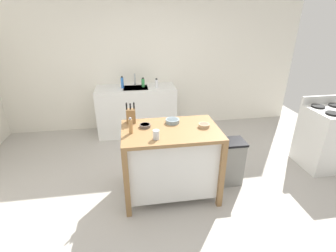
{
  "coord_description": "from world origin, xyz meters",
  "views": [
    {
      "loc": [
        -0.46,
        -2.47,
        2.1
      ],
      "look_at": [
        -0.03,
        0.26,
        0.85
      ],
      "focal_mm": 26.25,
      "sensor_mm": 36.0,
      "label": 1
    }
  ],
  "objects_px": {
    "drinking_cup": "(156,135)",
    "knife_block": "(131,115)",
    "sink_faucet": "(135,80)",
    "bowl_stoneware_deep": "(204,125)",
    "bottle_dish_soap": "(122,83)",
    "kitchen_island": "(171,158)",
    "bottle_spray_cleaner": "(143,83)",
    "bowl_ceramic_small": "(145,126)",
    "bowl_ceramic_wide": "(172,121)",
    "pepper_grinder": "(131,126)",
    "trash_bin": "(229,162)",
    "stove": "(326,138)",
    "bottle_hand_soap": "(157,83)"
  },
  "relations": [
    {
      "from": "kitchen_island",
      "to": "knife_block",
      "type": "bearing_deg",
      "value": 148.91
    },
    {
      "from": "kitchen_island",
      "to": "drinking_cup",
      "type": "xyz_separation_m",
      "value": [
        -0.19,
        -0.22,
        0.45
      ]
    },
    {
      "from": "bottle_dish_soap",
      "to": "bowl_ceramic_wide",
      "type": "bearing_deg",
      "value": -69.83
    },
    {
      "from": "bowl_ceramic_small",
      "to": "bowl_ceramic_wide",
      "type": "bearing_deg",
      "value": 12.23
    },
    {
      "from": "bowl_stoneware_deep",
      "to": "bottle_dish_soap",
      "type": "xyz_separation_m",
      "value": [
        -0.97,
        1.87,
        0.08
      ]
    },
    {
      "from": "trash_bin",
      "to": "bottle_spray_cleaner",
      "type": "relative_size",
      "value": 3.68
    },
    {
      "from": "knife_block",
      "to": "trash_bin",
      "type": "xyz_separation_m",
      "value": [
        1.25,
        -0.18,
        -0.67
      ]
    },
    {
      "from": "knife_block",
      "to": "bottle_spray_cleaner",
      "type": "bearing_deg",
      "value": 81.26
    },
    {
      "from": "bottle_spray_cleaner",
      "to": "kitchen_island",
      "type": "bearing_deg",
      "value": -84.06
    },
    {
      "from": "bowl_ceramic_wide",
      "to": "trash_bin",
      "type": "distance_m",
      "value": 0.97
    },
    {
      "from": "sink_faucet",
      "to": "bottle_dish_soap",
      "type": "height_order",
      "value": "sink_faucet"
    },
    {
      "from": "pepper_grinder",
      "to": "bottle_spray_cleaner",
      "type": "distance_m",
      "value": 1.95
    },
    {
      "from": "stove",
      "to": "bottle_spray_cleaner",
      "type": "bearing_deg",
      "value": 147.54
    },
    {
      "from": "sink_faucet",
      "to": "bowl_stoneware_deep",
      "type": "bearing_deg",
      "value": -70.04
    },
    {
      "from": "kitchen_island",
      "to": "bowl_ceramic_wide",
      "type": "relative_size",
      "value": 6.67
    },
    {
      "from": "bottle_dish_soap",
      "to": "knife_block",
      "type": "bearing_deg",
      "value": -85.59
    },
    {
      "from": "kitchen_island",
      "to": "bowl_ceramic_wide",
      "type": "bearing_deg",
      "value": 73.67
    },
    {
      "from": "kitchen_island",
      "to": "bottle_spray_cleaner",
      "type": "distance_m",
      "value": 1.96
    },
    {
      "from": "bowl_stoneware_deep",
      "to": "trash_bin",
      "type": "height_order",
      "value": "bowl_stoneware_deep"
    },
    {
      "from": "drinking_cup",
      "to": "bottle_hand_soap",
      "type": "distance_m",
      "value": 2.03
    },
    {
      "from": "bowl_ceramic_small",
      "to": "bottle_spray_cleaner",
      "type": "bearing_deg",
      "value": 87.06
    },
    {
      "from": "drinking_cup",
      "to": "bottle_spray_cleaner",
      "type": "bearing_deg",
      "value": 90.11
    },
    {
      "from": "kitchen_island",
      "to": "sink_faucet",
      "type": "bearing_deg",
      "value": 99.51
    },
    {
      "from": "bowl_ceramic_wide",
      "to": "pepper_grinder",
      "type": "relative_size",
      "value": 0.89
    },
    {
      "from": "bowl_ceramic_wide",
      "to": "bottle_spray_cleaner",
      "type": "distance_m",
      "value": 1.74
    },
    {
      "from": "stove",
      "to": "sink_faucet",
      "type": "bearing_deg",
      "value": 146.99
    },
    {
      "from": "bowl_stoneware_deep",
      "to": "bottle_spray_cleaner",
      "type": "bearing_deg",
      "value": 107.38
    },
    {
      "from": "kitchen_island",
      "to": "bottle_dish_soap",
      "type": "bearing_deg",
      "value": 106.95
    },
    {
      "from": "kitchen_island",
      "to": "bowl_stoneware_deep",
      "type": "xyz_separation_m",
      "value": [
        0.4,
        -0.0,
        0.42
      ]
    },
    {
      "from": "bowl_stoneware_deep",
      "to": "stove",
      "type": "distance_m",
      "value": 2.03
    },
    {
      "from": "bowl_ceramic_wide",
      "to": "bottle_dish_soap",
      "type": "relative_size",
      "value": 0.79
    },
    {
      "from": "trash_bin",
      "to": "bowl_stoneware_deep",
      "type": "bearing_deg",
      "value": -166.97
    },
    {
      "from": "drinking_cup",
      "to": "kitchen_island",
      "type": "bearing_deg",
      "value": 48.72
    },
    {
      "from": "sink_faucet",
      "to": "trash_bin",
      "type": "bearing_deg",
      "value": -59.31
    },
    {
      "from": "bowl_ceramic_small",
      "to": "bowl_ceramic_wide",
      "type": "distance_m",
      "value": 0.35
    },
    {
      "from": "knife_block",
      "to": "sink_faucet",
      "type": "bearing_deg",
      "value": 86.46
    },
    {
      "from": "bowl_stoneware_deep",
      "to": "pepper_grinder",
      "type": "xyz_separation_m",
      "value": [
        -0.85,
        -0.03,
        0.07
      ]
    },
    {
      "from": "bowl_stoneware_deep",
      "to": "stove",
      "type": "height_order",
      "value": "stove"
    },
    {
      "from": "kitchen_island",
      "to": "bottle_spray_cleaner",
      "type": "bearing_deg",
      "value": 95.94
    },
    {
      "from": "bowl_stoneware_deep",
      "to": "bottle_dish_soap",
      "type": "height_order",
      "value": "bottle_dish_soap"
    },
    {
      "from": "knife_block",
      "to": "bottle_dish_soap",
      "type": "xyz_separation_m",
      "value": [
        -0.12,
        1.6,
        0.01
      ]
    },
    {
      "from": "pepper_grinder",
      "to": "bottle_spray_cleaner",
      "type": "height_order",
      "value": "pepper_grinder"
    },
    {
      "from": "bowl_ceramic_small",
      "to": "pepper_grinder",
      "type": "distance_m",
      "value": 0.23
    },
    {
      "from": "trash_bin",
      "to": "sink_faucet",
      "type": "distance_m",
      "value": 2.35
    },
    {
      "from": "trash_bin",
      "to": "bottle_spray_cleaner",
      "type": "xyz_separation_m",
      "value": [
        -1.0,
        1.8,
        0.66
      ]
    },
    {
      "from": "drinking_cup",
      "to": "knife_block",
      "type": "bearing_deg",
      "value": 117.41
    },
    {
      "from": "bowl_ceramic_wide",
      "to": "bowl_ceramic_small",
      "type": "bearing_deg",
      "value": -167.77
    },
    {
      "from": "kitchen_island",
      "to": "bottle_spray_cleaner",
      "type": "relative_size",
      "value": 6.62
    },
    {
      "from": "knife_block",
      "to": "bowl_stoneware_deep",
      "type": "xyz_separation_m",
      "value": [
        0.84,
        -0.27,
        -0.07
      ]
    },
    {
      "from": "bowl_stoneware_deep",
      "to": "drinking_cup",
      "type": "distance_m",
      "value": 0.63
    }
  ]
}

